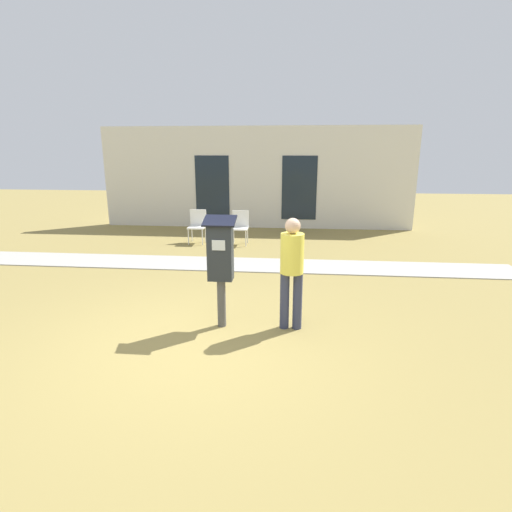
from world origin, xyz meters
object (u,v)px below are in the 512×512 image
object	(u,v)px
person_standing	(292,265)
outdoor_chair_left	(197,223)
outdoor_chair_middle	(240,225)
parking_meter	(220,258)

from	to	relation	value
person_standing	outdoor_chair_left	bearing A→B (deg)	87.53
outdoor_chair_left	outdoor_chair_middle	size ratio (longest dim) A/B	1.00
person_standing	outdoor_chair_left	distance (m)	5.88
person_standing	outdoor_chair_left	world-z (taller)	person_standing
parking_meter	outdoor_chair_left	size ratio (longest dim) A/B	1.77
outdoor_chair_left	outdoor_chair_middle	bearing A→B (deg)	-11.56
person_standing	outdoor_chair_middle	world-z (taller)	person_standing
parking_meter	outdoor_chair_left	bearing A→B (deg)	107.15
parking_meter	outdoor_chair_middle	size ratio (longest dim) A/B	1.77
parking_meter	outdoor_chair_left	distance (m)	5.54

